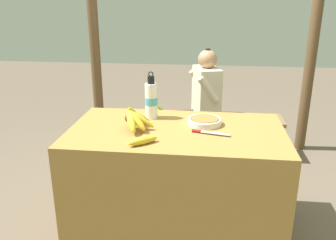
{
  "coord_description": "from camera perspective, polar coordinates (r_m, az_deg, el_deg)",
  "views": [
    {
      "loc": [
        0.19,
        -2.05,
        1.48
      ],
      "look_at": [
        -0.06,
        0.05,
        0.74
      ],
      "focal_mm": 38.0,
      "sensor_mm": 36.0,
      "label": 1
    }
  ],
  "objects": [
    {
      "name": "ground_plane",
      "position": [
        2.53,
        1.25,
        -16.4
      ],
      "size": [
        12.0,
        12.0,
        0.0
      ],
      "primitive_type": "plane",
      "color": "brown"
    },
    {
      "name": "market_counter",
      "position": [
        2.35,
        1.31,
        -9.46
      ],
      "size": [
        1.33,
        0.76,
        0.7
      ],
      "color": "olive",
      "rests_on": "ground_plane"
    },
    {
      "name": "banana_bunch_ripe",
      "position": [
        2.18,
        -5.28,
        0.24
      ],
      "size": [
        0.19,
        0.29,
        0.15
      ],
      "color": "#4C381E",
      "rests_on": "market_counter"
    },
    {
      "name": "serving_bowl",
      "position": [
        2.29,
        5.89,
        -0.12
      ],
      "size": [
        0.22,
        0.22,
        0.04
      ],
      "color": "white",
      "rests_on": "market_counter"
    },
    {
      "name": "water_bottle",
      "position": [
        2.37,
        -2.71,
        3.24
      ],
      "size": [
        0.08,
        0.08,
        0.32
      ],
      "color": "white",
      "rests_on": "market_counter"
    },
    {
      "name": "loose_banana_front",
      "position": [
        1.98,
        -4.06,
        -3.34
      ],
      "size": [
        0.17,
        0.14,
        0.04
      ],
      "rotation": [
        0.0,
        0.0,
        0.67
      ],
      "color": "gold",
      "rests_on": "market_counter"
    },
    {
      "name": "knife",
      "position": [
        2.14,
        6.0,
        -1.93
      ],
      "size": [
        0.23,
        0.07,
        0.02
      ],
      "rotation": [
        0.0,
        0.0,
        -0.22
      ],
      "color": "#BCBCC1",
      "rests_on": "market_counter"
    },
    {
      "name": "wooden_bench",
      "position": [
        3.47,
        4.66,
        -0.24
      ],
      "size": [
        1.63,
        0.32,
        0.38
      ],
      "color": "brown",
      "rests_on": "ground_plane"
    },
    {
      "name": "seated_vendor",
      "position": [
        3.35,
        5.4,
        3.7
      ],
      "size": [
        0.46,
        0.43,
        1.04
      ],
      "rotation": [
        0.0,
        0.0,
        3.42
      ],
      "color": "#473828",
      "rests_on": "ground_plane"
    },
    {
      "name": "banana_bunch_green",
      "position": [
        3.46,
        -2.16,
        1.98
      ],
      "size": [
        0.18,
        0.29,
        0.15
      ],
      "color": "#4C381E",
      "rests_on": "wooden_bench"
    },
    {
      "name": "support_post_near",
      "position": [
        3.69,
        -11.85,
        13.98
      ],
      "size": [
        0.1,
        0.1,
        2.33
      ],
      "color": "brown",
      "rests_on": "ground_plane"
    },
    {
      "name": "support_post_far",
      "position": [
        3.64,
        22.42,
        12.89
      ],
      "size": [
        0.1,
        0.1,
        2.33
      ],
      "color": "brown",
      "rests_on": "ground_plane"
    }
  ]
}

